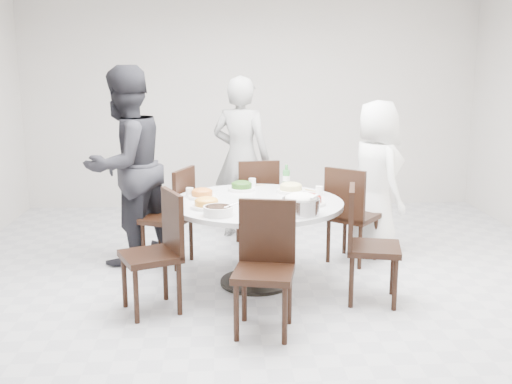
{
  "coord_description": "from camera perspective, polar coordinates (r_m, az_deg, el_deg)",
  "views": [
    {
      "loc": [
        -0.45,
        -4.99,
        1.93
      ],
      "look_at": [
        -0.13,
        0.08,
        0.82
      ],
      "focal_mm": 42.0,
      "sensor_mm": 36.0,
      "label": 1
    }
  ],
  "objects": [
    {
      "name": "dish_greens",
      "position": [
        5.59,
        -1.38,
        0.46
      ],
      "size": [
        0.25,
        0.25,
        0.06
      ],
      "primitive_type": "cylinder",
      "color": "white",
      "rests_on": "dining_table"
    },
    {
      "name": "chair_s",
      "position": [
        4.3,
        0.74,
        -7.45
      ],
      "size": [
        0.5,
        0.5,
        0.95
      ],
      "primitive_type": "cube",
      "rotation": [
        0.0,
        0.0,
        6.08
      ],
      "color": "black",
      "rests_on": "floor"
    },
    {
      "name": "soup_bowl",
      "position": [
        4.7,
        -3.62,
        -1.8
      ],
      "size": [
        0.23,
        0.23,
        0.07
      ],
      "primitive_type": "cylinder",
      "color": "white",
      "rests_on": "dining_table"
    },
    {
      "name": "chair_n",
      "position": [
        6.31,
        -0.01,
        -1.01
      ],
      "size": [
        0.46,
        0.46,
        0.95
      ],
      "primitive_type": "cube",
      "rotation": [
        0.0,
        0.0,
        3.24
      ],
      "color": "black",
      "rests_on": "floor"
    },
    {
      "name": "dish_pale",
      "position": [
        5.52,
        3.35,
        0.33
      ],
      "size": [
        0.26,
        0.26,
        0.07
      ],
      "primitive_type": "cylinder",
      "color": "white",
      "rests_on": "dining_table"
    },
    {
      "name": "wall_back",
      "position": [
        8.02,
        -0.36,
        8.53
      ],
      "size": [
        6.0,
        0.01,
        2.8
      ],
      "primitive_type": "cube",
      "color": "beige",
      "rests_on": "ground"
    },
    {
      "name": "rice_bowl",
      "position": [
        4.73,
        4.3,
        -1.37
      ],
      "size": [
        0.3,
        0.3,
        0.13
      ],
      "primitive_type": "cylinder",
      "color": "silver",
      "rests_on": "dining_table"
    },
    {
      "name": "chair_ne",
      "position": [
        5.9,
        9.21,
        -2.11
      ],
      "size": [
        0.59,
        0.59,
        0.95
      ],
      "primitive_type": "cube",
      "rotation": [
        0.0,
        0.0,
        2.45
      ],
      "color": "black",
      "rests_on": "floor"
    },
    {
      "name": "dish_orange",
      "position": [
        5.29,
        -5.16,
        -0.26
      ],
      "size": [
        0.24,
        0.24,
        0.06
      ],
      "primitive_type": "cylinder",
      "color": "white",
      "rests_on": "dining_table"
    },
    {
      "name": "dish_redbrown",
      "position": [
        5.05,
        5.01,
        -0.81
      ],
      "size": [
        0.29,
        0.29,
        0.07
      ],
      "primitive_type": "cylinder",
      "color": "white",
      "rests_on": "dining_table"
    },
    {
      "name": "chair_sw",
      "position": [
        4.73,
        -10.05,
        -5.77
      ],
      "size": [
        0.55,
        0.55,
        0.95
      ],
      "primitive_type": "cube",
      "rotation": [
        0.0,
        0.0,
        5.12
      ],
      "color": "black",
      "rests_on": "floor"
    },
    {
      "name": "floor",
      "position": [
        5.37,
        1.49,
        -8.74
      ],
      "size": [
        6.0,
        6.0,
        0.01
      ],
      "primitive_type": "cube",
      "color": "silver",
      "rests_on": "ground"
    },
    {
      "name": "diner_middle",
      "position": [
        6.59,
        -1.43,
        3.26
      ],
      "size": [
        0.77,
        0.65,
        1.79
      ],
      "primitive_type": "imported",
      "rotation": [
        0.0,
        0.0,
        2.74
      ],
      "color": "black",
      "rests_on": "floor"
    },
    {
      "name": "chair_se",
      "position": [
        4.95,
        11.16,
        -5.01
      ],
      "size": [
        0.5,
        0.5,
        0.95
      ],
      "primitive_type": "cube",
      "rotation": [
        0.0,
        0.0,
        7.63
      ],
      "color": "black",
      "rests_on": "floor"
    },
    {
      "name": "diner_right",
      "position": [
        6.15,
        11.37,
        1.3
      ],
      "size": [
        0.68,
        0.86,
        1.56
      ],
      "primitive_type": "imported",
      "rotation": [
        0.0,
        0.0,
        1.83
      ],
      "color": "white",
      "rests_on": "floor"
    },
    {
      "name": "tea_cups",
      "position": [
        5.8,
        -0.32,
        0.98
      ],
      "size": [
        0.07,
        0.07,
        0.08
      ],
      "primitive_type": "cylinder",
      "color": "white",
      "rests_on": "dining_table"
    },
    {
      "name": "chopsticks",
      "position": [
        5.82,
        -0.59,
        0.68
      ],
      "size": [
        0.24,
        0.04,
        0.01
      ],
      "primitive_type": null,
      "color": "tan",
      "rests_on": "dining_table"
    },
    {
      "name": "chair_nw",
      "position": [
        5.82,
        -8.48,
        -2.31
      ],
      "size": [
        0.55,
        0.55,
        0.95
      ],
      "primitive_type": "cube",
      "rotation": [
        0.0,
        0.0,
        4.32
      ],
      "color": "black",
      "rests_on": "floor"
    },
    {
      "name": "wall_front",
      "position": [
        2.11,
        8.87,
        -2.36
      ],
      "size": [
        6.0,
        0.01,
        2.8
      ],
      "primitive_type": "cube",
      "color": "beige",
      "rests_on": "ground"
    },
    {
      "name": "diner_left",
      "position": [
        5.88,
        -12.31,
        2.44
      ],
      "size": [
        1.13,
        1.17,
        1.9
      ],
      "primitive_type": "imported",
      "rotation": [
        0.0,
        0.0,
        4.06
      ],
      "color": "black",
      "rests_on": "floor"
    },
    {
      "name": "dining_table",
      "position": [
        5.27,
        0.03,
        -4.85
      ],
      "size": [
        1.5,
        1.5,
        0.75
      ],
      "primitive_type": "cylinder",
      "color": "silver",
      "rests_on": "floor"
    },
    {
      "name": "beverage_bottle",
      "position": [
        5.66,
        2.9,
        1.46
      ],
      "size": [
        0.07,
        0.07,
        0.23
      ],
      "primitive_type": "cylinder",
      "color": "#337F3B",
      "rests_on": "dining_table"
    },
    {
      "name": "dish_tofu",
      "position": [
        4.93,
        -4.74,
        -1.17
      ],
      "size": [
        0.25,
        0.25,
        0.07
      ],
      "primitive_type": "cylinder",
      "color": "white",
      "rests_on": "dining_table"
    }
  ]
}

